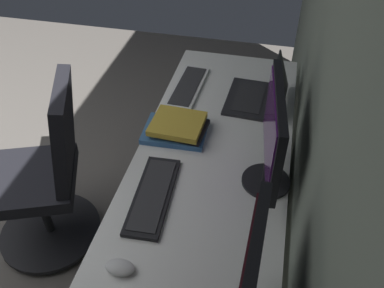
{
  "coord_description": "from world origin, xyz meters",
  "views": [
    {
      "loc": [
        1.04,
        2.2,
        1.97
      ],
      "look_at": [
        -0.11,
        1.94,
        0.95
      ],
      "focal_mm": 38.68,
      "sensor_mm": 36.0,
      "label": 1
    }
  ],
  "objects_px": {
    "drawer_pedestal": "(218,198)",
    "keyboard_spare": "(188,87)",
    "book_stack_near": "(177,128)",
    "mouse_spare": "(120,267)",
    "monitor_primary": "(273,136)",
    "office_chair": "(48,179)",
    "laptop_leftmost": "(261,93)",
    "keyboard_main": "(153,195)"
  },
  "relations": [
    {
      "from": "laptop_leftmost",
      "to": "mouse_spare",
      "type": "relative_size",
      "value": 3.42
    },
    {
      "from": "monitor_primary",
      "to": "keyboard_spare",
      "type": "bearing_deg",
      "value": -142.25
    },
    {
      "from": "laptop_leftmost",
      "to": "office_chair",
      "type": "xyz_separation_m",
      "value": [
        0.53,
        -1.0,
        -0.32
      ]
    },
    {
      "from": "keyboard_spare",
      "to": "book_stack_near",
      "type": "height_order",
      "value": "book_stack_near"
    },
    {
      "from": "laptop_leftmost",
      "to": "mouse_spare",
      "type": "height_order",
      "value": "laptop_leftmost"
    },
    {
      "from": "laptop_leftmost",
      "to": "keyboard_main",
      "type": "xyz_separation_m",
      "value": [
        0.75,
        -0.35,
        -0.04
      ]
    },
    {
      "from": "mouse_spare",
      "to": "book_stack_near",
      "type": "bearing_deg",
      "value": 179.51
    },
    {
      "from": "drawer_pedestal",
      "to": "keyboard_spare",
      "type": "bearing_deg",
      "value": -147.64
    },
    {
      "from": "monitor_primary",
      "to": "keyboard_spare",
      "type": "xyz_separation_m",
      "value": [
        -0.61,
        -0.47,
        -0.24
      ]
    },
    {
      "from": "drawer_pedestal",
      "to": "monitor_primary",
      "type": "height_order",
      "value": "monitor_primary"
    },
    {
      "from": "monitor_primary",
      "to": "keyboard_main",
      "type": "xyz_separation_m",
      "value": [
        0.18,
        -0.43,
        -0.24
      ]
    },
    {
      "from": "keyboard_spare",
      "to": "office_chair",
      "type": "bearing_deg",
      "value": -47.11
    },
    {
      "from": "office_chair",
      "to": "keyboard_main",
      "type": "bearing_deg",
      "value": 70.51
    },
    {
      "from": "keyboard_spare",
      "to": "book_stack_near",
      "type": "xyz_separation_m",
      "value": [
        0.38,
        0.04,
        0.02
      ]
    },
    {
      "from": "keyboard_spare",
      "to": "office_chair",
      "type": "distance_m",
      "value": 0.87
    },
    {
      "from": "laptop_leftmost",
      "to": "keyboard_main",
      "type": "relative_size",
      "value": 0.83
    },
    {
      "from": "keyboard_spare",
      "to": "mouse_spare",
      "type": "distance_m",
      "value": 1.13
    },
    {
      "from": "drawer_pedestal",
      "to": "office_chair",
      "type": "bearing_deg",
      "value": -79.58
    },
    {
      "from": "drawer_pedestal",
      "to": "mouse_spare",
      "type": "distance_m",
      "value": 0.86
    },
    {
      "from": "drawer_pedestal",
      "to": "book_stack_near",
      "type": "xyz_separation_m",
      "value": [
        -0.02,
        -0.22,
        0.42
      ]
    },
    {
      "from": "drawer_pedestal",
      "to": "keyboard_spare",
      "type": "xyz_separation_m",
      "value": [
        -0.4,
        -0.26,
        0.39
      ]
    },
    {
      "from": "monitor_primary",
      "to": "office_chair",
      "type": "bearing_deg",
      "value": -92.51
    },
    {
      "from": "drawer_pedestal",
      "to": "office_chair",
      "type": "xyz_separation_m",
      "value": [
        0.16,
        -0.86,
        0.11
      ]
    },
    {
      "from": "book_stack_near",
      "to": "monitor_primary",
      "type": "bearing_deg",
      "value": 62.62
    },
    {
      "from": "keyboard_main",
      "to": "monitor_primary",
      "type": "bearing_deg",
      "value": 112.97
    },
    {
      "from": "keyboard_spare",
      "to": "monitor_primary",
      "type": "bearing_deg",
      "value": 37.75
    },
    {
      "from": "mouse_spare",
      "to": "book_stack_near",
      "type": "distance_m",
      "value": 0.75
    },
    {
      "from": "drawer_pedestal",
      "to": "monitor_primary",
      "type": "distance_m",
      "value": 0.7
    },
    {
      "from": "keyboard_spare",
      "to": "mouse_spare",
      "type": "relative_size",
      "value": 4.09
    },
    {
      "from": "drawer_pedestal",
      "to": "keyboard_spare",
      "type": "distance_m",
      "value": 0.62
    },
    {
      "from": "monitor_primary",
      "to": "keyboard_main",
      "type": "bearing_deg",
      "value": -67.03
    },
    {
      "from": "drawer_pedestal",
      "to": "office_chair",
      "type": "relative_size",
      "value": 0.72
    },
    {
      "from": "drawer_pedestal",
      "to": "laptop_leftmost",
      "type": "bearing_deg",
      "value": 159.35
    },
    {
      "from": "mouse_spare",
      "to": "keyboard_main",
      "type": "bearing_deg",
      "value": 177.94
    },
    {
      "from": "mouse_spare",
      "to": "drawer_pedestal",
      "type": "bearing_deg",
      "value": 162.79
    },
    {
      "from": "drawer_pedestal",
      "to": "monitor_primary",
      "type": "relative_size",
      "value": 1.47
    },
    {
      "from": "keyboard_spare",
      "to": "mouse_spare",
      "type": "xyz_separation_m",
      "value": [
        1.13,
        0.03,
        0.01
      ]
    },
    {
      "from": "book_stack_near",
      "to": "laptop_leftmost",
      "type": "bearing_deg",
      "value": 134.22
    },
    {
      "from": "book_stack_near",
      "to": "office_chair",
      "type": "height_order",
      "value": "office_chair"
    },
    {
      "from": "keyboard_main",
      "to": "mouse_spare",
      "type": "height_order",
      "value": "mouse_spare"
    },
    {
      "from": "monitor_primary",
      "to": "keyboard_spare",
      "type": "relative_size",
      "value": 1.11
    },
    {
      "from": "keyboard_main",
      "to": "book_stack_near",
      "type": "xyz_separation_m",
      "value": [
        -0.41,
        -0.01,
        0.02
      ]
    }
  ]
}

